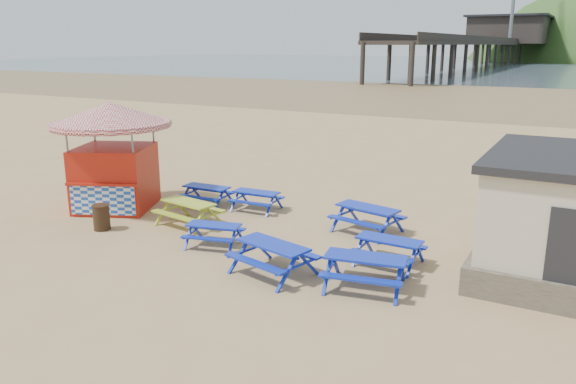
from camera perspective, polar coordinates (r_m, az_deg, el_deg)
The scene contains 14 objects.
ground at distance 18.01m, azimuth -3.52°, elevation -3.98°, with size 400.00×400.00×0.00m, color tan.
wet_sand at distance 70.25m, azimuth 21.32°, elevation 9.06°, with size 400.00×400.00×0.00m, color olive.
sea at distance 184.73m, azimuth 26.32°, elevation 11.49°, with size 400.00×400.00×0.00m, color #41525E.
picnic_table_blue_a at distance 20.94m, azimuth -8.24°, elevation -0.37°, with size 1.78×1.46×0.73m.
picnic_table_blue_b at distance 20.15m, azimuth -3.23°, elevation -0.89°, with size 1.72×1.41×0.69m.
picnic_table_blue_c at distance 17.93m, azimuth 8.05°, elevation -2.78°, with size 2.27×1.97×0.83m.
picnic_table_blue_d at distance 16.74m, azimuth -7.52°, elevation -4.35°, with size 1.84×1.62×0.66m.
picnic_table_blue_e at distance 14.58m, azimuth -1.52°, elevation -6.80°, with size 2.32×2.03×0.83m.
picnic_table_blue_f at distance 15.46m, azimuth 10.19°, elevation -5.97°, with size 1.78×1.46×0.73m.
picnic_table_yellow at distance 18.73m, azimuth -10.04°, elevation -2.14°, with size 2.16×1.86×0.81m.
ice_cream_kiosk at distance 20.91m, azimuth -17.39°, elevation 4.85°, with size 5.68×5.68×3.84m.
litter_bin at distance 18.95m, azimuth -18.43°, elevation -2.44°, with size 0.56×0.56×0.83m.
pier at distance 194.54m, azimuth 21.22°, elevation 13.71°, with size 24.00×220.00×39.29m.
picnic_table_blue_g at distance 13.92m, azimuth 7.84°, elevation -8.06°, with size 2.21×1.90×0.82m.
Camera 1 is at (9.12, -14.41, 5.78)m, focal length 35.00 mm.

